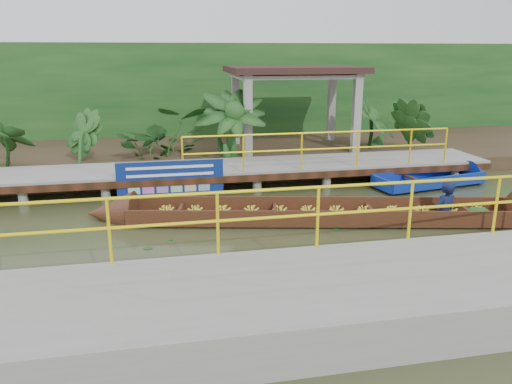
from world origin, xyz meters
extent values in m
plane|color=#2F341A|center=(0.00, 0.00, 0.00)|extent=(80.00, 80.00, 0.00)
cube|color=#312518|center=(0.00, 7.50, 0.23)|extent=(30.00, 8.00, 0.45)
cube|color=gray|center=(0.00, 3.50, 0.50)|extent=(16.00, 2.00, 0.15)
cube|color=black|center=(0.00, 2.50, 0.42)|extent=(16.00, 0.12, 0.18)
cylinder|color=yellow|center=(2.75, 2.55, 1.57)|extent=(7.50, 0.05, 0.05)
cylinder|color=yellow|center=(2.75, 2.55, 1.12)|extent=(7.50, 0.05, 0.05)
cylinder|color=yellow|center=(2.75, 2.55, 1.07)|extent=(0.05, 0.05, 1.00)
cylinder|color=gray|center=(-4.00, 2.70, 0.22)|extent=(0.24, 0.24, 0.55)
cylinder|color=gray|center=(-4.00, 4.30, 0.22)|extent=(0.24, 0.24, 0.55)
cylinder|color=gray|center=(-2.00, 2.70, 0.22)|extent=(0.24, 0.24, 0.55)
cylinder|color=gray|center=(-2.00, 4.30, 0.22)|extent=(0.24, 0.24, 0.55)
cylinder|color=gray|center=(0.00, 2.70, 0.22)|extent=(0.24, 0.24, 0.55)
cylinder|color=gray|center=(0.00, 4.30, 0.22)|extent=(0.24, 0.24, 0.55)
cylinder|color=gray|center=(2.00, 2.70, 0.22)|extent=(0.24, 0.24, 0.55)
cylinder|color=gray|center=(2.00, 4.30, 0.22)|extent=(0.24, 0.24, 0.55)
cylinder|color=gray|center=(4.00, 2.70, 0.22)|extent=(0.24, 0.24, 0.55)
cylinder|color=gray|center=(4.00, 4.30, 0.22)|extent=(0.24, 0.24, 0.55)
cylinder|color=gray|center=(6.00, 2.70, 0.22)|extent=(0.24, 0.24, 0.55)
cylinder|color=gray|center=(6.00, 4.30, 0.22)|extent=(0.24, 0.24, 0.55)
cylinder|color=gray|center=(0.00, 2.70, 0.22)|extent=(0.24, 0.24, 0.55)
cube|color=gray|center=(1.00, -4.20, 0.30)|extent=(18.00, 2.40, 0.70)
cylinder|color=yellow|center=(1.00, -3.05, 1.65)|extent=(10.00, 0.05, 0.05)
cylinder|color=yellow|center=(1.00, -3.05, 1.20)|extent=(10.00, 0.05, 0.05)
cylinder|color=yellow|center=(1.00, -3.05, 1.15)|extent=(0.05, 0.05, 1.00)
cube|color=gray|center=(1.20, 5.10, 1.60)|extent=(0.25, 0.25, 2.80)
cube|color=gray|center=(4.80, 5.10, 1.60)|extent=(0.25, 0.25, 2.80)
cube|color=gray|center=(1.20, 7.50, 1.60)|extent=(0.25, 0.25, 2.80)
cube|color=gray|center=(4.80, 7.50, 1.60)|extent=(0.25, 0.25, 2.80)
cube|color=gray|center=(3.00, 6.30, 2.90)|extent=(4.00, 2.60, 0.12)
cube|color=black|center=(3.00, 6.30, 3.10)|extent=(4.40, 3.00, 0.20)
cube|color=#133B16|center=(0.00, 10.00, 2.00)|extent=(30.00, 0.80, 4.00)
cube|color=#36180E|center=(1.96, -0.05, 0.07)|extent=(8.71, 2.86, 0.07)
cube|color=#36180E|center=(2.08, 0.48, 0.22)|extent=(8.50, 1.87, 0.37)
cube|color=#36180E|center=(1.85, -0.58, 0.22)|extent=(8.50, 1.87, 0.37)
cone|color=#36180E|center=(-2.76, 0.96, 0.15)|extent=(1.28, 1.24, 1.04)
ellipsoid|color=#133B16|center=(5.36, -0.77, 0.17)|extent=(0.69, 0.59, 0.28)
imported|color=#0E1434|center=(4.62, -0.61, 0.94)|extent=(0.70, 0.55, 1.68)
cube|color=navy|center=(5.84, 2.17, 0.11)|extent=(3.31, 1.54, 0.11)
cube|color=navy|center=(5.75, 2.64, 0.23)|extent=(3.14, 0.66, 0.32)
cube|color=navy|center=(5.93, 1.70, 0.23)|extent=(3.14, 0.66, 0.32)
cube|color=navy|center=(4.27, 1.87, 0.23)|extent=(0.24, 0.95, 0.32)
cone|color=navy|center=(7.61, 2.51, 0.17)|extent=(0.79, 1.00, 0.89)
cube|color=black|center=(5.32, 2.07, 0.28)|extent=(0.28, 0.96, 0.05)
cube|color=navy|center=(-1.33, 2.48, 0.55)|extent=(2.74, 0.03, 0.86)
cube|color=white|center=(-1.33, 2.46, 0.82)|extent=(2.23, 0.01, 0.07)
cube|color=white|center=(-1.33, 2.46, 0.62)|extent=(2.23, 0.01, 0.07)
imported|color=#133B16|center=(-5.92, 5.30, 1.50)|extent=(1.68, 1.68, 2.10)
imported|color=#133B16|center=(-3.92, 5.30, 1.50)|extent=(1.68, 1.68, 2.10)
imported|color=#133B16|center=(-1.42, 5.30, 1.50)|extent=(1.68, 1.68, 2.10)
imported|color=#133B16|center=(0.58, 5.30, 1.50)|extent=(1.68, 1.68, 2.10)
imported|color=#133B16|center=(5.58, 5.30, 1.50)|extent=(1.68, 1.68, 2.10)
imported|color=#133B16|center=(7.08, 5.30, 1.50)|extent=(1.68, 1.68, 2.10)
camera|label=1|loc=(-1.66, -10.21, 3.70)|focal=35.00mm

